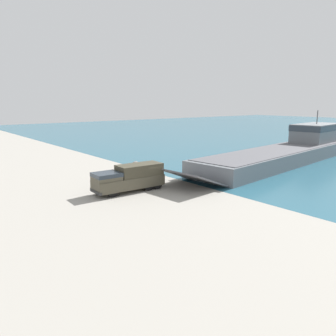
{
  "coord_description": "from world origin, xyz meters",
  "views": [
    {
      "loc": [
        28.78,
        -21.05,
        9.35
      ],
      "look_at": [
        0.27,
        2.03,
        1.95
      ],
      "focal_mm": 35.0,
      "sensor_mm": 36.0,
      "label": 1
    }
  ],
  "objects_px": {
    "landing_craft": "(292,148)",
    "soldier_on_ramp": "(118,177)",
    "military_truck": "(129,178)",
    "moored_boat_c": "(317,140)",
    "mooring_bollard": "(141,171)"
  },
  "relations": [
    {
      "from": "landing_craft",
      "to": "soldier_on_ramp",
      "type": "bearing_deg",
      "value": -101.76
    },
    {
      "from": "military_truck",
      "to": "moored_boat_c",
      "type": "relative_size",
      "value": 1.02
    },
    {
      "from": "soldier_on_ramp",
      "to": "military_truck",
      "type": "bearing_deg",
      "value": -46.38
    },
    {
      "from": "landing_craft",
      "to": "mooring_bollard",
      "type": "xyz_separation_m",
      "value": [
        -6.5,
        -25.27,
        -1.54
      ]
    },
    {
      "from": "soldier_on_ramp",
      "to": "mooring_bollard",
      "type": "xyz_separation_m",
      "value": [
        -3.22,
        5.38,
        -0.57
      ]
    },
    {
      "from": "moored_boat_c",
      "to": "mooring_bollard",
      "type": "relative_size",
      "value": 10.68
    },
    {
      "from": "military_truck",
      "to": "moored_boat_c",
      "type": "xyz_separation_m",
      "value": [
        -7.96,
        56.01,
        -0.82
      ]
    },
    {
      "from": "military_truck",
      "to": "moored_boat_c",
      "type": "distance_m",
      "value": 56.58
    },
    {
      "from": "military_truck",
      "to": "soldier_on_ramp",
      "type": "height_order",
      "value": "military_truck"
    },
    {
      "from": "mooring_bollard",
      "to": "landing_craft",
      "type": "bearing_deg",
      "value": 75.58
    },
    {
      "from": "moored_boat_c",
      "to": "mooring_bollard",
      "type": "height_order",
      "value": "moored_boat_c"
    },
    {
      "from": "landing_craft",
      "to": "military_truck",
      "type": "height_order",
      "value": "landing_craft"
    },
    {
      "from": "landing_craft",
      "to": "military_truck",
      "type": "distance_m",
      "value": 31.01
    },
    {
      "from": "military_truck",
      "to": "soldier_on_ramp",
      "type": "relative_size",
      "value": 4.71
    },
    {
      "from": "military_truck",
      "to": "mooring_bollard",
      "type": "height_order",
      "value": "military_truck"
    }
  ]
}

